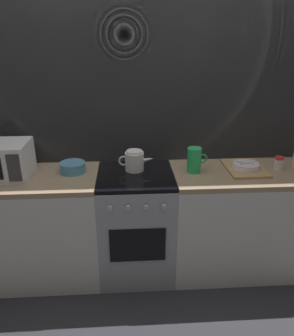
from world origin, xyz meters
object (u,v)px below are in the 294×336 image
Objects in this scene: spice_jar at (279,163)px; mixing_bowl at (73,167)px; kettle at (135,161)px; dish_pile at (245,167)px; pitcher at (194,160)px; stove_unit at (136,224)px.

mixing_bowl is at bearing 178.47° from spice_jar.
dish_pile is at bearing -3.13° from kettle.
mixing_bowl is 0.50× the size of dish_pile.
pitcher reaches higher than dish_pile.
kettle reaches higher than mixing_bowl.
spice_jar is at bearing 1.76° from stove_unit.
dish_pile is 0.27m from spice_jar.
kettle is 1.42× the size of mixing_bowl.
kettle is 0.47m from pitcher.
stove_unit is 4.50× the size of mixing_bowl.
mixing_bowl reaches higher than stove_unit.
stove_unit is 3.16× the size of kettle.
spice_jar is at bearing -1.53° from mixing_bowl.
mixing_bowl is 1.65m from spice_jar.
pitcher is (0.96, -0.06, 0.06)m from mixing_bowl.
kettle is 0.89m from dish_pile.
kettle is 1.42× the size of pitcher.
stove_unit is 4.50× the size of pitcher.
stove_unit is 2.25× the size of dish_pile.
stove_unit is at bearing -178.24° from spice_jar.
mixing_bowl is at bearing 170.86° from stove_unit.
mixing_bowl is 1.90× the size of spice_jar.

